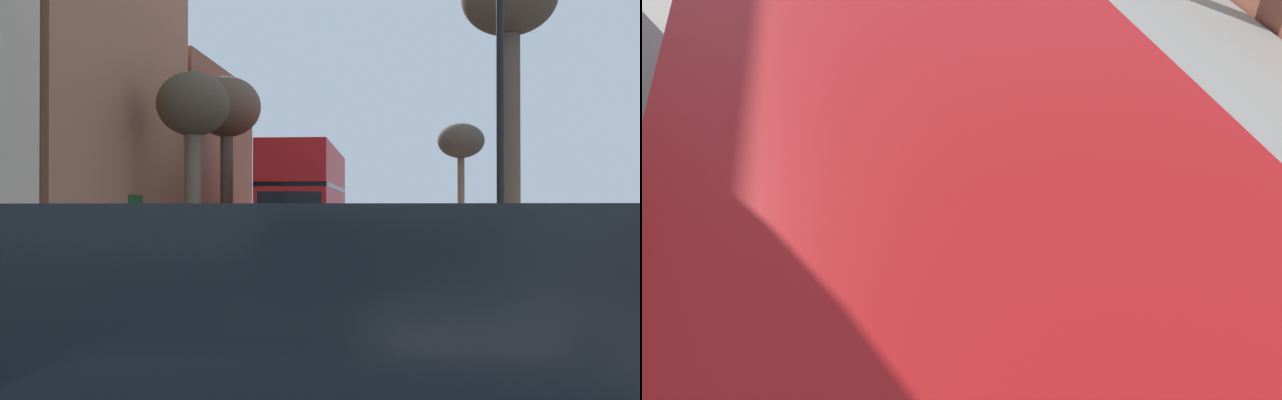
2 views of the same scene
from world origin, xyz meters
TOP-DOWN VIEW (x-y plane):
  - double_decker_bus at (-1.70, 12.70)m, footprint 3.86×11.26m

SIDE VIEW (x-z plane):
  - double_decker_bus at x=-1.70m, z-range 0.33..4.39m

